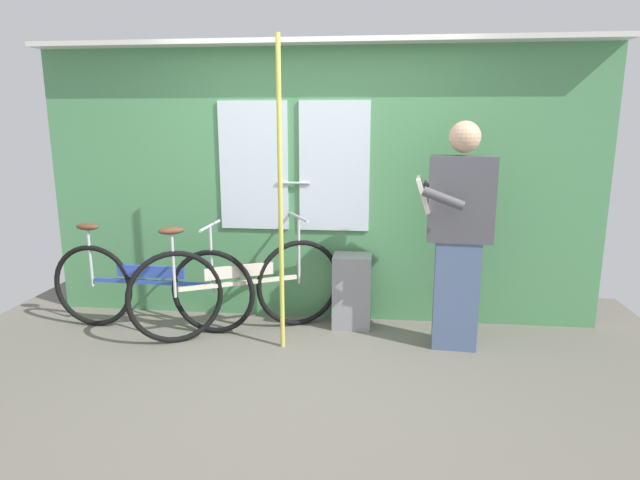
{
  "coord_description": "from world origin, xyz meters",
  "views": [
    {
      "loc": [
        0.55,
        -3.51,
        1.75
      ],
      "look_at": [
        0.11,
        0.41,
        0.87
      ],
      "focal_mm": 30.32,
      "sensor_mm": 36.0,
      "label": 1
    }
  ],
  "objects_px": {
    "bicycle_near_door": "(239,287)",
    "bicycle_leaning_behind": "(151,286)",
    "passenger_reading_newspaper": "(458,232)",
    "trash_bin_by_wall": "(352,291)",
    "handrail_pole": "(280,199)"
  },
  "relations": [
    {
      "from": "trash_bin_by_wall",
      "to": "handrail_pole",
      "type": "bearing_deg",
      "value": -135.8
    },
    {
      "from": "bicycle_leaning_behind",
      "to": "handrail_pole",
      "type": "bearing_deg",
      "value": -8.84
    },
    {
      "from": "bicycle_leaning_behind",
      "to": "passenger_reading_newspaper",
      "type": "height_order",
      "value": "passenger_reading_newspaper"
    },
    {
      "from": "handrail_pole",
      "to": "bicycle_leaning_behind",
      "type": "bearing_deg",
      "value": 168.82
    },
    {
      "from": "bicycle_leaning_behind",
      "to": "trash_bin_by_wall",
      "type": "xyz_separation_m",
      "value": [
        1.68,
        0.27,
        -0.07
      ]
    },
    {
      "from": "passenger_reading_newspaper",
      "to": "bicycle_leaning_behind",
      "type": "bearing_deg",
      "value": 2.1
    },
    {
      "from": "bicycle_near_door",
      "to": "passenger_reading_newspaper",
      "type": "height_order",
      "value": "passenger_reading_newspaper"
    },
    {
      "from": "passenger_reading_newspaper",
      "to": "trash_bin_by_wall",
      "type": "bearing_deg",
      "value": -19.68
    },
    {
      "from": "bicycle_near_door",
      "to": "trash_bin_by_wall",
      "type": "bearing_deg",
      "value": -11.09
    },
    {
      "from": "bicycle_near_door",
      "to": "handrail_pole",
      "type": "xyz_separation_m",
      "value": [
        0.4,
        -0.22,
        0.77
      ]
    },
    {
      "from": "bicycle_near_door",
      "to": "trash_bin_by_wall",
      "type": "relative_size",
      "value": 2.54
    },
    {
      "from": "passenger_reading_newspaper",
      "to": "trash_bin_by_wall",
      "type": "distance_m",
      "value": 1.08
    },
    {
      "from": "trash_bin_by_wall",
      "to": "handrail_pole",
      "type": "xyz_separation_m",
      "value": [
        -0.52,
        -0.5,
        0.86
      ]
    },
    {
      "from": "trash_bin_by_wall",
      "to": "handrail_pole",
      "type": "height_order",
      "value": "handrail_pole"
    },
    {
      "from": "bicycle_near_door",
      "to": "bicycle_leaning_behind",
      "type": "distance_m",
      "value": 0.76
    }
  ]
}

